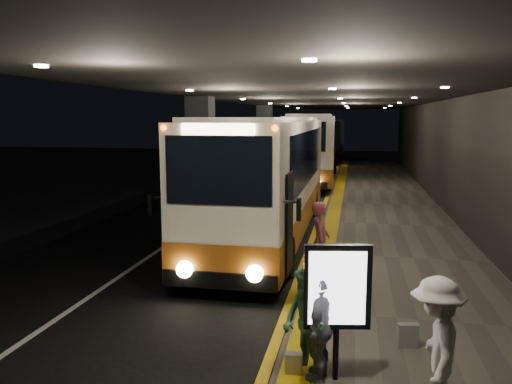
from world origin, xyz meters
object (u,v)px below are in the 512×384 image
(coach_main, at_px, (269,183))
(info_sign, at_px, (337,290))
(bag_polka, at_px, (408,335))
(stanchion_post, at_px, (309,276))
(coach_second, at_px, (313,150))
(bag_plain, at_px, (294,363))
(passenger_boarding, at_px, (320,241))
(passenger_waiting_grey, at_px, (320,326))
(coach_third, at_px, (326,142))
(passenger_waiting_white, at_px, (436,347))
(passenger_waiting_green, at_px, (306,324))

(coach_main, distance_m, info_sign, 8.72)
(bag_polka, height_order, stanchion_post, stanchion_post)
(coach_second, bearing_deg, bag_plain, -87.90)
(passenger_boarding, height_order, passenger_waiting_grey, passenger_boarding)
(coach_third, relative_size, passenger_boarding, 6.29)
(passenger_waiting_white, height_order, info_sign, info_sign)
(coach_second, xyz_separation_m, stanchion_post, (1.61, -20.00, -1.12))
(coach_second, distance_m, info_sign, 22.92)
(passenger_boarding, height_order, info_sign, info_sign)
(coach_second, xyz_separation_m, passenger_boarding, (1.73, -18.53, -0.79))
(passenger_waiting_grey, xyz_separation_m, bag_polka, (1.29, 1.21, -0.56))
(bag_plain, xyz_separation_m, stanchion_post, (-0.05, 2.76, 0.39))
(bag_polka, bearing_deg, passenger_waiting_white, -86.24)
(passenger_boarding, relative_size, info_sign, 0.92)
(coach_second, height_order, coach_third, coach_second)
(coach_main, height_order, bag_polka, coach_main)
(passenger_waiting_grey, distance_m, bag_plain, 0.70)
(passenger_boarding, height_order, stanchion_post, passenger_boarding)
(passenger_waiting_grey, bearing_deg, passenger_waiting_green, -80.55)
(passenger_waiting_grey, height_order, bag_plain, passenger_waiting_grey)
(stanchion_post, bearing_deg, passenger_waiting_green, -85.53)
(coach_second, bearing_deg, info_sign, -86.47)
(bag_polka, bearing_deg, passenger_waiting_green, -140.79)
(coach_second, xyz_separation_m, bag_polka, (3.31, -21.59, -1.48))
(coach_third, distance_m, passenger_waiting_grey, 37.46)
(passenger_boarding, height_order, passenger_waiting_green, passenger_boarding)
(coach_main, bearing_deg, coach_third, 89.80)
(coach_second, distance_m, stanchion_post, 20.10)
(passenger_boarding, xyz_separation_m, passenger_waiting_green, (0.10, -4.27, -0.10))
(coach_second, height_order, passenger_waiting_grey, coach_second)
(coach_third, xyz_separation_m, bag_polka, (3.32, -36.18, -1.31))
(passenger_boarding, xyz_separation_m, stanchion_post, (-0.12, -1.47, -0.33))
(passenger_boarding, distance_m, stanchion_post, 1.52)
(passenger_boarding, distance_m, passenger_waiting_grey, 4.29)
(coach_second, relative_size, passenger_boarding, 6.91)
(coach_second, bearing_deg, passenger_boarding, -86.75)
(passenger_waiting_white, xyz_separation_m, info_sign, (-1.19, 0.60, 0.43))
(coach_third, bearing_deg, passenger_waiting_grey, -84.07)
(bag_polka, relative_size, stanchion_post, 0.35)
(info_sign, bearing_deg, bag_polka, 37.86)
(bag_plain, bearing_deg, coach_third, 92.57)
(coach_main, relative_size, stanchion_post, 10.75)
(coach_second, relative_size, coach_third, 1.10)
(coach_main, distance_m, passenger_waiting_green, 8.65)
(passenger_waiting_green, xyz_separation_m, info_sign, (0.41, -0.00, 0.51))
(passenger_waiting_grey, xyz_separation_m, bag_plain, (-0.36, 0.04, -0.60))
(coach_main, distance_m, bag_plain, 8.65)
(passenger_waiting_grey, relative_size, stanchion_post, 1.38)
(passenger_boarding, height_order, bag_plain, passenger_boarding)
(coach_third, relative_size, bag_polka, 29.21)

